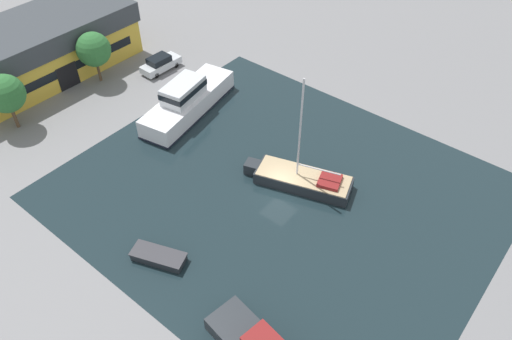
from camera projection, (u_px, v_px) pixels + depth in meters
ground_plane at (280, 192)px, 42.33m from camera, size 440.00×440.00×0.00m
water_canal at (280, 192)px, 42.33m from camera, size 29.74×34.44×0.01m
warehouse_building at (39, 48)px, 54.05m from camera, size 20.97×9.65×6.03m
quay_tree_near_building at (94, 49)px, 52.36m from camera, size 3.63×3.63×5.64m
quay_tree_by_water at (5, 94)px, 46.26m from camera, size 3.66×3.66×5.71m
parked_car at (160, 63)px, 55.94m from camera, size 4.79×2.02×1.74m
sailboat_moored at (301, 179)px, 42.54m from camera, size 5.14×9.53×10.55m
motor_cruiser at (187, 101)px, 49.73m from camera, size 12.49×5.60×3.72m
small_dinghy at (159, 257)px, 36.89m from camera, size 2.92×4.40×0.69m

